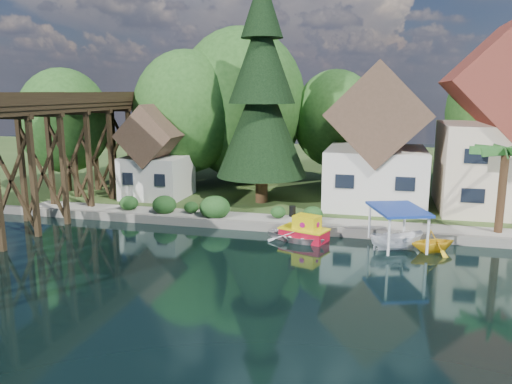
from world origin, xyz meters
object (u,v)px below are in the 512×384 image
Objects in this scene: palm_tree at (506,154)px; tugboat at (305,230)px; shed at (157,158)px; boat_canopy at (397,232)px; house_left at (377,146)px; boat_white_a at (297,234)px; conifer at (262,95)px; trestle_bridge at (29,151)px; boat_yellow at (433,240)px; house_center at (502,132)px.

tugboat is at bearing -166.20° from palm_tree.
shed is 1.67× the size of boat_canopy.
house_left is 2.77× the size of boat_white_a.
conifer is at bearing 51.32° from boat_white_a.
palm_tree is at bearing -52.18° from boat_white_a.
boat_white_a is (18.43, 1.19, -4.94)m from trestle_bridge.
tugboat is at bearing -113.74° from house_left.
house_left is at bearing 8.93° from conifer.
conifer reaches higher than boat_yellow.
tugboat is 0.85× the size of boat_white_a.
house_left is 11.66m from boat_white_a.
tugboat is at bearing -29.76° from shed.
boat_yellow is (7.75, -0.48, 0.07)m from tugboat.
palm_tree reaches higher than boat_yellow.
boat_white_a is (-12.40, -3.15, -5.17)m from palm_tree.
boat_yellow is (-5.40, -10.40, -5.69)m from house_center.
house_left is at bearing -6.31° from boat_yellow.
shed is (5.00, 9.33, -1.52)m from trestle_bridge.
shed is 26.36m from palm_tree.
palm_tree is 7.29m from boat_yellow.
palm_tree is (7.83, -6.48, 0.44)m from house_left.
boat_canopy is at bearing -125.43° from house_center.
boat_white_a is (13.43, -8.13, -3.41)m from shed.
shed is 16.27m from tugboat.
trestle_bridge is at bearing -154.79° from house_left.
boat_yellow is at bearing 3.65° from boat_canopy.
palm_tree is at bearing 8.02° from trestle_bridge.
conifer is 17.83m from palm_tree.
house_center is 17.97m from boat_white_a.
tugboat is 1.23× the size of boat_yellow.
conifer reaches higher than trestle_bridge.
house_left is at bearing 66.26° from tugboat.
tugboat is at bearing -59.32° from conifer.
conifer reaches higher than house_left.
trestle_bridge is 3.18× the size of house_center.
tugboat is (-13.15, -9.92, -5.77)m from house_center.
boat_yellow is at bearing -3.53° from tugboat.
house_left is 18.11m from shed.
house_center is 7.13m from palm_tree.
tugboat is (-4.15, -9.42, -4.49)m from house_left.
palm_tree is at bearing -77.31° from boat_yellow.
palm_tree is at bearing 13.80° from tugboat.
boat_yellow reaches higher than boat_white_a.
conifer is 12.56m from tugboat.
boat_canopy is (5.65, -0.61, 0.46)m from tugboat.
boat_yellow is at bearing -34.20° from conifer.
trestle_bridge reaches higher than boat_canopy.
tugboat is (-11.97, -2.94, -4.93)m from palm_tree.
boat_white_a is at bearing -31.20° from shed.
shed is 2.85× the size of boat_yellow.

